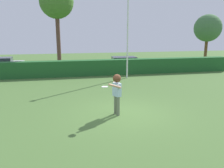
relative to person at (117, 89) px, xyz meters
The scene contains 8 objects.
ground_plane 1.21m from the person, 12.30° to the left, with size 60.00×60.00×0.00m, color #4A6D34.
person is the anchor object (origin of this frame).
frisbee 0.98m from the person, 133.29° to the right, with size 0.26×0.26×0.03m.
lamppost 8.69m from the person, 71.08° to the left, with size 0.24×0.24×7.05m.
hedge_row 9.53m from the person, 87.88° to the left, with size 24.38×0.90×1.27m, color #215927.
parked_car_black 12.10m from the person, 73.48° to the left, with size 4.29×2.00×1.25m.
willow_tree 19.85m from the person, 45.80° to the left, with size 2.99×2.99×5.44m.
birch_tree 14.65m from the person, 100.60° to the left, with size 3.14×3.14×7.84m.
Camera 1 is at (-2.53, -9.26, 3.53)m, focal length 36.64 mm.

